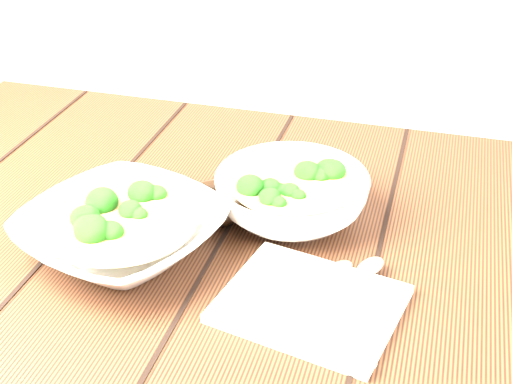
% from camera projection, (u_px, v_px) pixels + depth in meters
% --- Properties ---
extents(table, '(1.20, 0.80, 0.75)m').
position_uv_depth(table, '(238.00, 314.00, 0.98)').
color(table, '#341C0F').
rests_on(table, ground).
extents(soup_bowl_front, '(0.30, 0.30, 0.07)m').
position_uv_depth(soup_bowl_front, '(122.00, 231.00, 0.89)').
color(soup_bowl_front, silver).
rests_on(soup_bowl_front, table).
extents(soup_bowl_back, '(0.25, 0.25, 0.07)m').
position_uv_depth(soup_bowl_back, '(292.00, 196.00, 0.95)').
color(soup_bowl_back, silver).
rests_on(soup_bowl_back, table).
extents(trivet, '(0.13, 0.13, 0.02)m').
position_uv_depth(trivet, '(216.00, 202.00, 0.98)').
color(trivet, black).
rests_on(trivet, table).
extents(napkin, '(0.22, 0.19, 0.01)m').
position_uv_depth(napkin, '(310.00, 304.00, 0.81)').
color(napkin, beige).
rests_on(napkin, table).
extents(spoon_left, '(0.09, 0.15, 0.01)m').
position_uv_depth(spoon_left, '(321.00, 281.00, 0.83)').
color(spoon_left, '#A19B8E').
rests_on(spoon_left, napkin).
extents(spoon_right, '(0.08, 0.15, 0.01)m').
position_uv_depth(spoon_right, '(355.00, 279.00, 0.83)').
color(spoon_right, '#A19B8E').
rests_on(spoon_right, napkin).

